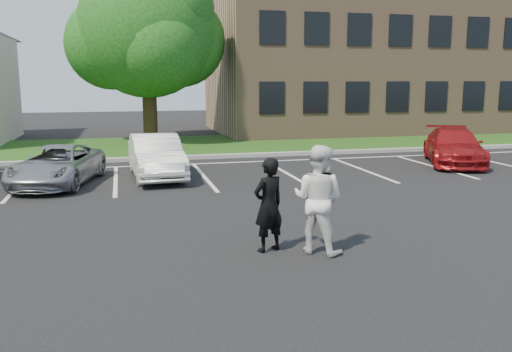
{
  "coord_description": "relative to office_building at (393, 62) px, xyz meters",
  "views": [
    {
      "loc": [
        -2.56,
        -9.25,
        3.16
      ],
      "look_at": [
        0.0,
        1.0,
        1.25
      ],
      "focal_mm": 38.0,
      "sensor_mm": 36.0,
      "label": 1
    }
  ],
  "objects": [
    {
      "name": "curb",
      "position": [
        -14.0,
        -9.99,
        -4.08
      ],
      "size": [
        40.0,
        0.3,
        0.15
      ],
      "primitive_type": "cube",
      "color": "gray",
      "rests_on": "ground"
    },
    {
      "name": "man_white_shirt",
      "position": [
        -13.14,
        -22.21,
        -3.16
      ],
      "size": [
        1.23,
        1.21,
        1.99
      ],
      "primitive_type": "imported",
      "rotation": [
        0.0,
        0.0,
        2.41
      ],
      "color": "white",
      "rests_on": "ground"
    },
    {
      "name": "car_silver_minivan",
      "position": [
        -18.47,
        -14.28,
        -3.57
      ],
      "size": [
        2.91,
        4.57,
        1.17
      ],
      "primitive_type": "imported",
      "rotation": [
        0.0,
        0.0,
        -0.24
      ],
      "color": "#9C9EA4",
      "rests_on": "ground"
    },
    {
      "name": "grass_strip",
      "position": [
        -14.0,
        -5.99,
        -4.12
      ],
      "size": [
        44.0,
        8.0,
        0.08
      ],
      "primitive_type": "cube",
      "color": "#1F400F",
      "rests_on": "ground"
    },
    {
      "name": "ground_plane",
      "position": [
        -14.0,
        -21.99,
        -4.16
      ],
      "size": [
        90.0,
        90.0,
        0.0
      ],
      "primitive_type": "plane",
      "color": "black",
      "rests_on": "ground"
    },
    {
      "name": "car_white_sedan",
      "position": [
        -15.51,
        -13.76,
        -3.47
      ],
      "size": [
        1.71,
        4.28,
        1.38
      ],
      "primitive_type": "imported",
      "rotation": [
        0.0,
        0.0,
        0.06
      ],
      "color": "silver",
      "rests_on": "ground"
    },
    {
      "name": "car_red_compact",
      "position": [
        -4.56,
        -13.61,
        -3.5
      ],
      "size": [
        3.57,
        4.88,
        1.31
      ],
      "primitive_type": "imported",
      "rotation": [
        0.0,
        0.0,
        -0.43
      ],
      "color": "maroon",
      "rests_on": "ground"
    },
    {
      "name": "man_black_suit",
      "position": [
        -14.0,
        -21.93,
        -3.28
      ],
      "size": [
        0.75,
        0.63,
        1.75
      ],
      "primitive_type": "imported",
      "rotation": [
        0.0,
        0.0,
        3.54
      ],
      "color": "black",
      "rests_on": "ground"
    },
    {
      "name": "office_building",
      "position": [
        0.0,
        0.0,
        0.0
      ],
      "size": [
        22.4,
        10.4,
        8.3
      ],
      "color": "#907154",
      "rests_on": "ground"
    },
    {
      "name": "tree",
      "position": [
        -15.06,
        -3.88,
        1.19
      ],
      "size": [
        7.8,
        7.2,
        8.8
      ],
      "color": "black",
      "rests_on": "ground"
    },
    {
      "name": "stall_lines",
      "position": [
        -12.6,
        -13.04,
        -4.15
      ],
      "size": [
        34.0,
        5.36,
        0.01
      ],
      "color": "silver",
      "rests_on": "ground"
    }
  ]
}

